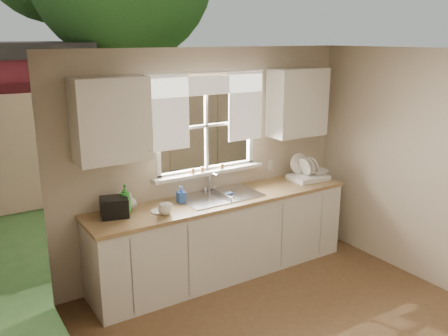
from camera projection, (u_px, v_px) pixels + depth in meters
room_walls at (342, 219)px, 3.67m from camera, size 3.62×4.02×2.50m
ceiling at (348, 52)px, 3.39m from camera, size 3.60×4.00×0.02m
window at (207, 141)px, 5.28m from camera, size 1.38×0.16×1.06m
curtains at (209, 101)px, 5.12m from camera, size 1.50×0.03×0.81m
base_cabinets at (223, 237)px, 5.30m from camera, size 3.00×0.62×0.87m
countertop at (223, 199)px, 5.18m from camera, size 3.04×0.65×0.04m
upper_cabinet_left at (111, 120)px, 4.45m from camera, size 0.70×0.33×0.80m
upper_cabinet_right at (298, 102)px, 5.64m from camera, size 0.70×0.33×0.80m
wall_outlet at (270, 165)px, 5.84m from camera, size 0.08×0.01×0.12m
sill_jars at (206, 169)px, 5.29m from camera, size 0.42×0.04×0.06m
sink at (221, 203)px, 5.22m from camera, size 0.88×0.52×0.40m
dish_rack at (308, 174)px, 5.81m from camera, size 0.46×0.36×0.31m
bowl at (318, 172)px, 5.83m from camera, size 0.25×0.25×0.06m
soap_bottle_a at (125, 199)px, 4.68m from camera, size 0.13×0.13×0.29m
soap_bottle_b at (181, 195)px, 4.99m from camera, size 0.08×0.08×0.18m
soap_bottle_c at (130, 201)px, 4.81m from camera, size 0.13×0.13×0.16m
saucer at (159, 211)px, 4.74m from camera, size 0.17×0.17×0.01m
cup at (165, 209)px, 4.67m from camera, size 0.16×0.16×0.11m
black_appliance at (114, 207)px, 4.60m from camera, size 0.30×0.28×0.19m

